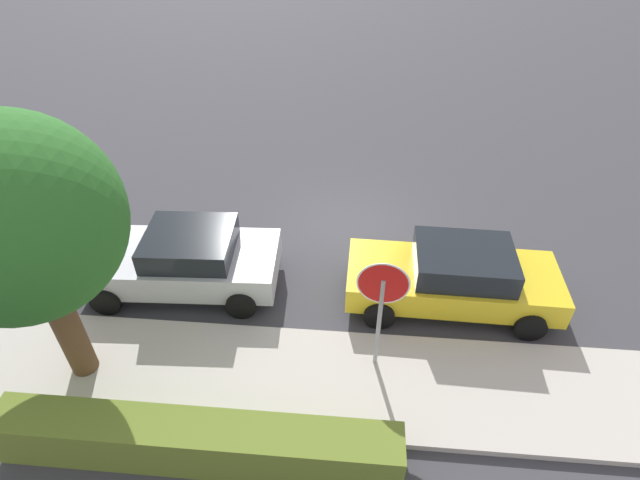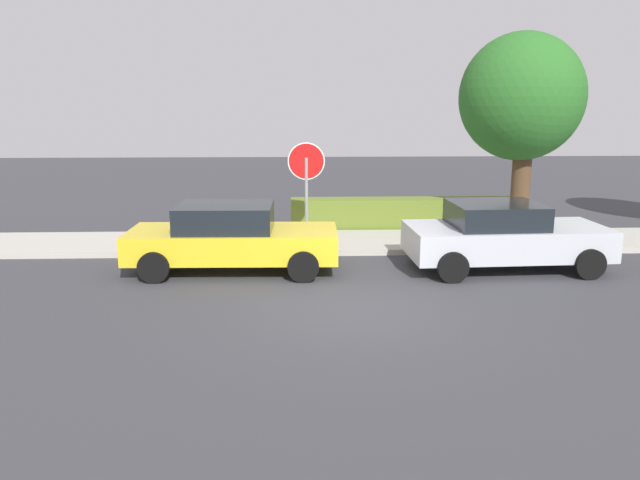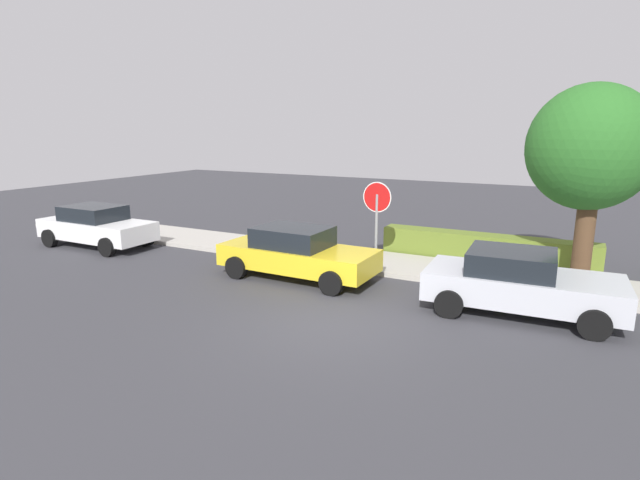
% 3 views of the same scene
% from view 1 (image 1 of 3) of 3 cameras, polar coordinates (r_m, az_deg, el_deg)
% --- Properties ---
extents(ground_plane, '(60.00, 60.00, 0.00)m').
position_cam_1_polar(ground_plane, '(13.20, 3.09, 1.51)').
color(ground_plane, '#38383D').
extents(sidewalk_curb, '(32.00, 2.36, 0.14)m').
position_cam_1_polar(sidewalk_curb, '(9.65, 1.82, -15.93)').
color(sidewalk_curb, '#B2ADA3').
rests_on(sidewalk_curb, ground_plane).
extents(stop_sign, '(0.90, 0.08, 2.63)m').
position_cam_1_polar(stop_sign, '(8.63, 7.06, -6.65)').
color(stop_sign, gray).
rests_on(stop_sign, ground_plane).
extents(parked_car_yellow, '(4.48, 2.04, 1.46)m').
position_cam_1_polar(parked_car_yellow, '(10.97, 15.12, -4.07)').
color(parked_car_yellow, yellow).
rests_on(parked_car_yellow, ground_plane).
extents(parked_car_silver, '(4.32, 2.24, 1.46)m').
position_cam_1_polar(parked_car_silver, '(11.41, -15.30, -2.15)').
color(parked_car_silver, silver).
rests_on(parked_car_silver, ground_plane).
extents(street_tree_near_corner, '(3.07, 3.07, 5.27)m').
position_cam_1_polar(street_tree_near_corner, '(8.42, -31.24, 1.83)').
color(street_tree_near_corner, '#513823').
rests_on(street_tree_near_corner, ground_plane).
extents(front_yard_hedge, '(6.47, 0.72, 0.94)m').
position_cam_1_polar(front_yard_hedge, '(8.76, -13.84, -21.58)').
color(front_yard_hedge, olive).
rests_on(front_yard_hedge, ground_plane).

